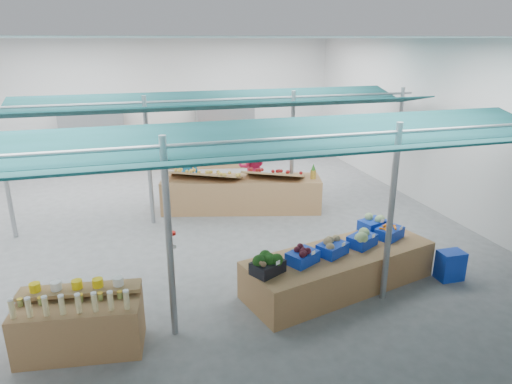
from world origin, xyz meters
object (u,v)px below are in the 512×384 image
vendor_left (187,172)px  fruit_counter (241,194)px  vendor_right (252,167)px  bottle_shelf (81,322)px  crate_stack (450,265)px  veg_counter (340,269)px

vendor_left → fruit_counter: bearing=152.3°
vendor_left → vendor_right: size_ratio=1.00×
vendor_left → vendor_right: 1.80m
vendor_left → bottle_shelf: bearing=83.0°
fruit_counter → bottle_shelf: bearing=-111.9°
vendor_right → crate_stack: bearing=126.0°
vendor_left → vendor_right: same height
fruit_counter → vendor_right: (0.60, 1.10, 0.37)m
vendor_left → crate_stack: bearing=140.1°
crate_stack → vendor_right: vendor_right is taller
veg_counter → crate_stack: veg_counter is taller
bottle_shelf → veg_counter: bottle_shelf is taller
fruit_counter → crate_stack: bearing=-43.6°
fruit_counter → crate_stack: size_ratio=7.32×
fruit_counter → crate_stack: 5.29m
crate_stack → vendor_right: 6.04m
bottle_shelf → vendor_left: size_ratio=1.11×
bottle_shelf → vendor_right: (4.14, 5.83, 0.38)m
bottle_shelf → vendor_right: bearing=62.2°
fruit_counter → vendor_left: vendor_left is taller
veg_counter → fruit_counter: fruit_counter is taller
veg_counter → vendor_left: (-1.91, 5.29, 0.46)m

